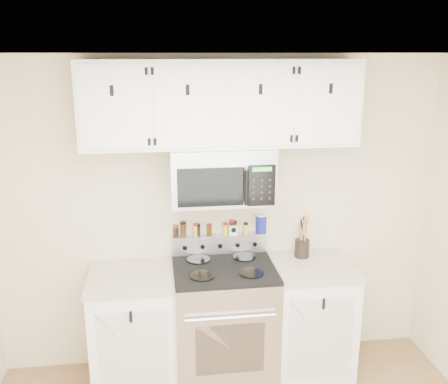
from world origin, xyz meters
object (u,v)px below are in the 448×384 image
microwave (222,175)px  utensil_crock (302,247)px  range (224,321)px  salt_canister (261,224)px

microwave → utensil_crock: size_ratio=2.25×
microwave → utensil_crock: 0.91m
utensil_crock → range: bearing=-165.3°
utensil_crock → salt_canister: size_ratio=2.16×
salt_canister → microwave: bearing=-155.4°
range → utensil_crock: utensil_crock is taller
range → microwave: 1.15m
microwave → utensil_crock: (0.65, 0.04, -0.62)m
microwave → utensil_crock: bearing=3.9°
range → salt_canister: (0.34, 0.28, 0.69)m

